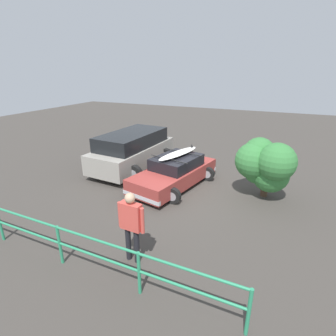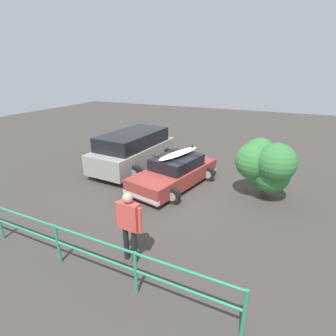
{
  "view_description": "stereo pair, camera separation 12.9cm",
  "coord_description": "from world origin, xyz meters",
  "views": [
    {
      "loc": [
        -3.32,
        8.67,
        4.37
      ],
      "look_at": [
        0.32,
        0.44,
        0.95
      ],
      "focal_mm": 28.0,
      "sensor_mm": 36.0,
      "label": 1
    },
    {
      "loc": [
        -3.44,
        8.61,
        4.37
      ],
      "look_at": [
        0.32,
        0.44,
        0.95
      ],
      "focal_mm": 28.0,
      "sensor_mm": 36.0,
      "label": 2
    }
  ],
  "objects": [
    {
      "name": "suv_car",
      "position": [
        2.81,
        -1.2,
        0.89
      ],
      "size": [
        2.88,
        4.71,
        1.71
      ],
      "color": "#9E998E",
      "rests_on": "ground"
    },
    {
      "name": "person_bystander",
      "position": [
        -0.45,
        4.27,
        1.09
      ],
      "size": [
        0.7,
        0.24,
        1.81
      ],
      "color": "black",
      "rests_on": "ground"
    },
    {
      "name": "bush_near_left",
      "position": [
        -2.94,
        -0.42,
        1.3
      ],
      "size": [
        2.03,
        1.63,
        2.16
      ],
      "color": "#4C3828",
      "rests_on": "ground"
    },
    {
      "name": "railing_fence",
      "position": [
        1.05,
        5.05,
        0.69
      ],
      "size": [
        8.67,
        0.23,
        1.02
      ],
      "color": "#2D9366",
      "rests_on": "ground"
    },
    {
      "name": "sedan_car",
      "position": [
        0.31,
        -0.2,
        0.56
      ],
      "size": [
        2.7,
        4.28,
        1.45
      ],
      "color": "#9E3833",
      "rests_on": "ground"
    },
    {
      "name": "ground_plane",
      "position": [
        0.0,
        0.0,
        -0.01
      ],
      "size": [
        44.0,
        44.0,
        0.02
      ],
      "primitive_type": "cube",
      "color": "#423D38",
      "rests_on": "ground"
    }
  ]
}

